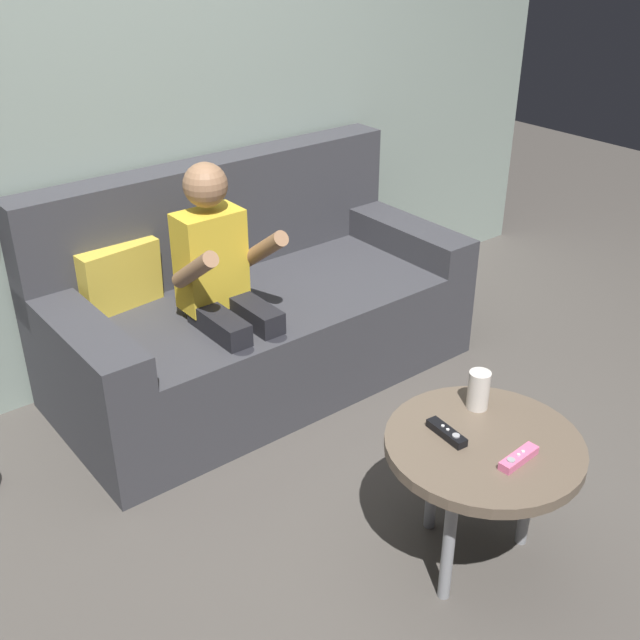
{
  "coord_description": "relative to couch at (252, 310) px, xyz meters",
  "views": [
    {
      "loc": [
        -1.32,
        -1.28,
        1.8
      ],
      "look_at": [
        0.08,
        0.48,
        0.58
      ],
      "focal_mm": 43.71,
      "sensor_mm": 36.0,
      "label": 1
    }
  ],
  "objects": [
    {
      "name": "couch",
      "position": [
        0.0,
        0.0,
        0.0
      ],
      "size": [
        1.71,
        0.8,
        0.88
      ],
      "color": "#38383D",
      "rests_on": "ground"
    },
    {
      "name": "person_seated_on_couch",
      "position": [
        -0.24,
        -0.19,
        0.27
      ],
      "size": [
        0.35,
        0.43,
        1.0
      ],
      "color": "black",
      "rests_on": "ground"
    },
    {
      "name": "game_remote_black_near_edge",
      "position": [
        -0.16,
        -1.24,
        0.16
      ],
      "size": [
        0.05,
        0.14,
        0.03
      ],
      "color": "black",
      "rests_on": "coffee_table"
    },
    {
      "name": "coffee_table",
      "position": [
        -0.09,
        -1.32,
        0.11
      ],
      "size": [
        0.57,
        0.57,
        0.45
      ],
      "color": "brown",
      "rests_on": "ground"
    },
    {
      "name": "game_remote_pink_center",
      "position": [
        -0.09,
        -1.44,
        0.16
      ],
      "size": [
        0.14,
        0.05,
        0.03
      ],
      "color": "pink",
      "rests_on": "coffee_table"
    },
    {
      "name": "soda_can",
      "position": [
        0.02,
        -1.19,
        0.21
      ],
      "size": [
        0.07,
        0.07,
        0.12
      ],
      "primitive_type": "cylinder",
      "color": "silver",
      "rests_on": "coffee_table"
    },
    {
      "name": "ground_plane",
      "position": [
        -0.24,
        -1.14,
        -0.3
      ],
      "size": [
        9.24,
        9.24,
        0.0
      ],
      "primitive_type": "plane",
      "color": "#4C4742"
    },
    {
      "name": "wall_back",
      "position": [
        -0.24,
        0.39,
        0.95
      ],
      "size": [
        4.62,
        0.05,
        2.5
      ],
      "primitive_type": "cube",
      "color": "gray",
      "rests_on": "ground"
    }
  ]
}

